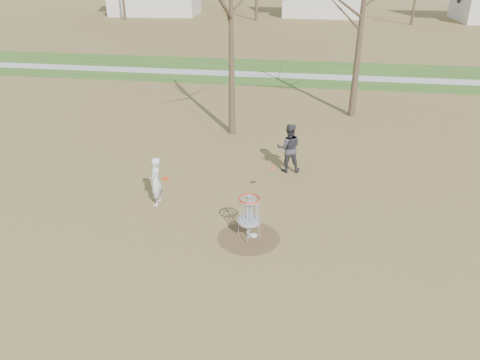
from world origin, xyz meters
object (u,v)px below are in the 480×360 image
disc_golf_basket (249,210)px  disc_grounded (254,235)px  player_standing (156,182)px  player_throwing (289,148)px

disc_golf_basket → disc_grounded: bearing=45.7°
player_standing → disc_golf_basket: 3.59m
player_throwing → disc_golf_basket: bearing=72.7°
player_throwing → disc_grounded: 4.82m
disc_grounded → disc_golf_basket: (-0.13, -0.13, 0.89)m
player_standing → disc_grounded: player_standing is taller
player_standing → disc_grounded: bearing=64.4°
player_standing → player_throwing: (4.03, 3.27, 0.11)m
player_standing → player_throwing: size_ratio=0.88×
disc_grounded → player_standing: bearing=157.2°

